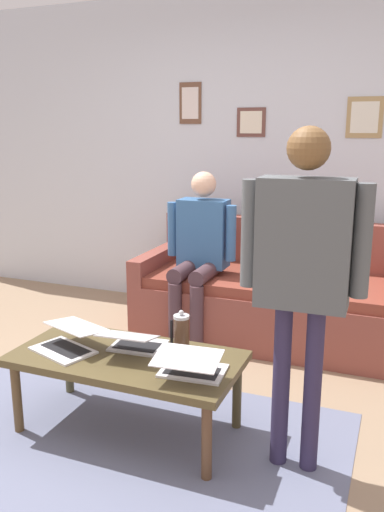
{
  "coord_description": "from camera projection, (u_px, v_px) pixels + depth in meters",
  "views": [
    {
      "loc": [
        -1.18,
        2.28,
        1.6
      ],
      "look_at": [
        0.04,
        -0.77,
        0.8
      ],
      "focal_mm": 37.18,
      "sensor_mm": 36.0,
      "label": 1
    }
  ],
  "objects": [
    {
      "name": "french_press",
      "position": [
        181.0,
        333.0,
        2.8
      ],
      "size": [
        0.11,
        0.09,
        0.23
      ],
      "color": "#4C3323",
      "rests_on": "coffee_table"
    },
    {
      "name": "laptop_left",
      "position": [
        191.0,
        366.0,
        2.55
      ],
      "size": [
        0.34,
        0.34,
        0.13
      ],
      "color": "silver",
      "rests_on": "coffee_table"
    },
    {
      "name": "laptop_right",
      "position": [
        135.0,
        342.0,
        2.83
      ],
      "size": [
        0.31,
        0.38,
        0.14
      ],
      "color": "silver",
      "rests_on": "coffee_table"
    },
    {
      "name": "person_seated",
      "position": [
        200.0,
        246.0,
        4.0
      ],
      "size": [
        0.55,
        0.51,
        1.28
      ],
      "color": "#4A3239",
      "rests_on": "ground_plane"
    },
    {
      "name": "person_standing",
      "position": [
        303.0,
        260.0,
        2.34
      ],
      "size": [
        0.57,
        0.19,
        1.61
      ],
      "color": "#2F2846",
      "rests_on": "ground_plane"
    },
    {
      "name": "coffee_table",
      "position": [
        127.0,
        363.0,
        2.79
      ],
      "size": [
        1.2,
        0.6,
        0.43
      ],
      "color": "brown",
      "rests_on": "ground_plane"
    },
    {
      "name": "ground_plane",
      "position": [
        146.0,
        432.0,
        2.86
      ],
      "size": [
        7.68,
        7.68,
        0.0
      ],
      "primitive_type": "plane",
      "color": "#94795E"
    },
    {
      "name": "area_rug",
      "position": [
        120.0,
        438.0,
        2.8
      ],
      "size": [
        2.34,
        1.44,
        0.01
      ],
      "primitive_type": "cube",
      "color": "slate",
      "rests_on": "ground_plane"
    },
    {
      "name": "laptop_center",
      "position": [
        68.0,
        342.0,
        2.84
      ],
      "size": [
        0.42,
        0.4,
        0.13
      ],
      "color": "silver",
      "rests_on": "coffee_table"
    },
    {
      "name": "back_wall",
      "position": [
        258.0,
        157.0,
        4.53
      ],
      "size": [
        7.04,
        0.11,
        2.7
      ],
      "color": "silver",
      "rests_on": "ground_plane"
    },
    {
      "name": "couch",
      "position": [
        270.0,
        298.0,
        4.13
      ],
      "size": [
        1.99,
        0.88,
        0.88
      ],
      "color": "brown",
      "rests_on": "ground_plane"
    }
  ]
}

